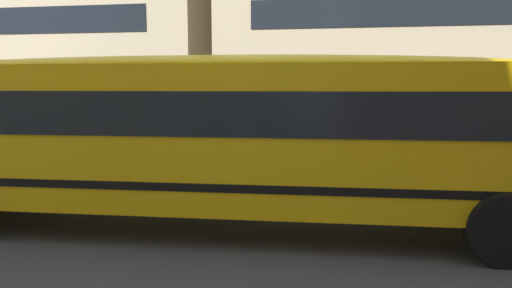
# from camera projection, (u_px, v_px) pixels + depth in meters

# --- Properties ---
(ground_plane) EXTENTS (400.00, 400.00, 0.00)m
(ground_plane) POSITION_uv_depth(u_px,v_px,m) (142.00, 201.00, 9.60)
(ground_plane) COLOR #424244
(sidewalk_far) EXTENTS (120.00, 3.00, 0.01)m
(sidewalk_far) POSITION_uv_depth(u_px,v_px,m) (227.00, 149.00, 17.30)
(sidewalk_far) COLOR gray
(sidewalk_far) RESTS_ON ground_plane
(lane_centreline) EXTENTS (110.00, 0.16, 0.01)m
(lane_centreline) POSITION_uv_depth(u_px,v_px,m) (142.00, 201.00, 9.60)
(lane_centreline) COLOR silver
(lane_centreline) RESTS_ON ground_plane
(school_bus) EXTENTS (12.87, 3.09, 2.86)m
(school_bus) POSITION_uv_depth(u_px,v_px,m) (200.00, 127.00, 7.69)
(school_bus) COLOR yellow
(school_bus) RESTS_ON ground_plane
(apartment_block_far_left) EXTENTS (21.62, 12.73, 13.30)m
(apartment_block_far_left) POSITION_uv_depth(u_px,v_px,m) (38.00, 10.00, 26.18)
(apartment_block_far_left) COLOR #C6B28E
(apartment_block_far_left) RESTS_ON ground_plane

